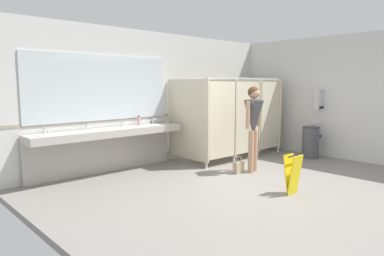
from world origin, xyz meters
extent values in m
cube|color=gray|center=(0.00, 0.00, -0.05)|extent=(7.08, 6.28, 0.10)
cube|color=silver|center=(0.00, 2.90, 1.46)|extent=(7.08, 0.12, 2.91)
cube|color=silver|center=(3.30, 0.00, 1.46)|extent=(0.12, 6.28, 2.91)
cube|color=#9E937F|center=(0.00, 2.83, 1.05)|extent=(7.08, 0.01, 0.06)
cube|color=#B2ADA3|center=(-1.52, 2.54, 0.83)|extent=(3.16, 0.56, 0.14)
cube|color=#B2ADA3|center=(-1.52, 2.78, 0.38)|extent=(3.16, 0.08, 0.76)
cube|color=beige|center=(-2.70, 2.51, 0.85)|extent=(0.42, 0.31, 0.11)
cylinder|color=silver|center=(-2.70, 2.73, 0.95)|extent=(0.04, 0.04, 0.11)
cylinder|color=silver|center=(-2.70, 2.67, 1.00)|extent=(0.03, 0.11, 0.03)
sphere|color=silver|center=(-2.63, 2.74, 0.93)|extent=(0.04, 0.04, 0.04)
cube|color=beige|center=(-1.91, 2.51, 0.85)|extent=(0.42, 0.31, 0.11)
cylinder|color=silver|center=(-1.91, 2.73, 0.95)|extent=(0.04, 0.04, 0.11)
cylinder|color=silver|center=(-1.91, 2.67, 1.00)|extent=(0.03, 0.11, 0.03)
sphere|color=silver|center=(-1.84, 2.74, 0.93)|extent=(0.04, 0.04, 0.04)
cube|color=beige|center=(-1.12, 2.51, 0.85)|extent=(0.42, 0.31, 0.11)
cylinder|color=silver|center=(-1.12, 2.73, 0.95)|extent=(0.04, 0.04, 0.11)
cylinder|color=silver|center=(-1.12, 2.67, 1.00)|extent=(0.03, 0.11, 0.03)
sphere|color=silver|center=(-1.05, 2.74, 0.93)|extent=(0.04, 0.04, 0.04)
cube|color=beige|center=(-0.33, 2.51, 0.85)|extent=(0.42, 0.31, 0.11)
cylinder|color=silver|center=(-0.33, 2.73, 0.95)|extent=(0.04, 0.04, 0.11)
cylinder|color=silver|center=(-0.33, 2.67, 1.00)|extent=(0.03, 0.11, 0.03)
sphere|color=silver|center=(-0.26, 2.74, 0.93)|extent=(0.04, 0.04, 0.04)
cube|color=silver|center=(-1.52, 2.83, 1.69)|extent=(3.06, 0.02, 1.29)
cube|color=beige|center=(0.19, 2.17, 1.00)|extent=(0.03, 1.30, 1.75)
cylinder|color=silver|center=(0.19, 1.58, 0.06)|extent=(0.05, 0.05, 0.12)
cube|color=beige|center=(1.08, 2.17, 1.00)|extent=(0.03, 1.30, 1.75)
cylinder|color=silver|center=(1.08, 1.58, 0.06)|extent=(0.05, 0.05, 0.12)
cube|color=beige|center=(1.96, 2.17, 1.00)|extent=(0.03, 1.30, 1.75)
cylinder|color=silver|center=(1.96, 1.58, 0.06)|extent=(0.05, 0.05, 0.12)
cube|color=beige|center=(2.84, 2.17, 1.00)|extent=(0.03, 1.30, 1.75)
cylinder|color=silver|center=(2.84, 1.58, 0.06)|extent=(0.05, 0.05, 0.12)
cube|color=beige|center=(0.63, 1.55, 1.00)|extent=(0.80, 0.03, 1.65)
cube|color=beige|center=(1.52, 1.55, 1.00)|extent=(0.80, 0.03, 1.65)
cube|color=beige|center=(2.40, 1.55, 1.00)|extent=(0.80, 0.09, 1.65)
cube|color=#B7BABF|center=(1.52, 1.55, 1.89)|extent=(2.71, 0.04, 0.04)
cube|color=#B7BABF|center=(3.17, 0.64, 1.39)|extent=(0.35, 0.12, 0.49)
cube|color=black|center=(3.17, 0.57, 1.20)|extent=(0.27, 0.01, 0.06)
cube|color=#B7BABF|center=(3.17, 0.67, 0.62)|extent=(0.40, 0.12, 0.39)
cube|color=black|center=(3.17, 0.61, 0.49)|extent=(0.32, 0.01, 0.06)
cylinder|color=#47474C|center=(2.79, 0.64, 0.36)|extent=(0.39, 0.39, 0.73)
cylinder|color=#333338|center=(2.79, 0.64, 0.74)|extent=(0.40, 0.40, 0.03)
cylinder|color=tan|center=(0.76, 0.76, 0.42)|extent=(0.11, 0.11, 0.85)
cylinder|color=tan|center=(0.59, 0.72, 0.42)|extent=(0.11, 0.11, 0.85)
cone|color=#47474C|center=(0.68, 0.74, 1.09)|extent=(0.48, 0.48, 0.72)
cube|color=#47474C|center=(0.68, 0.74, 1.41)|extent=(0.48, 0.25, 0.10)
cylinder|color=tan|center=(0.93, 0.80, 1.18)|extent=(0.08, 0.08, 0.54)
cylinder|color=tan|center=(0.42, 0.69, 1.18)|extent=(0.08, 0.08, 0.54)
sphere|color=tan|center=(0.68, 0.74, 1.59)|extent=(0.23, 0.23, 0.23)
sphere|color=#472D19|center=(0.67, 0.75, 1.60)|extent=(0.23, 0.23, 0.23)
cube|color=tan|center=(0.38, 0.86, 0.11)|extent=(0.23, 0.11, 0.23)
torus|color=tan|center=(0.38, 0.86, 0.27)|extent=(0.18, 0.02, 0.18)
cylinder|color=#D899B2|center=(-0.72, 2.71, 0.98)|extent=(0.07, 0.07, 0.17)
cylinder|color=black|center=(-0.72, 2.71, 1.09)|extent=(0.03, 0.03, 0.04)
cube|color=yellow|center=(-0.04, -0.65, 0.32)|extent=(0.28, 0.10, 0.64)
cube|color=yellow|center=(-0.04, -0.56, 0.32)|extent=(0.28, 0.10, 0.64)
cylinder|color=black|center=(-0.04, -0.60, 0.63)|extent=(0.28, 0.02, 0.02)
cylinder|color=#B7BABF|center=(1.59, 0.27, 0.00)|extent=(0.14, 0.14, 0.01)
camera|label=1|loc=(-4.95, -3.53, 1.76)|focal=32.86mm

